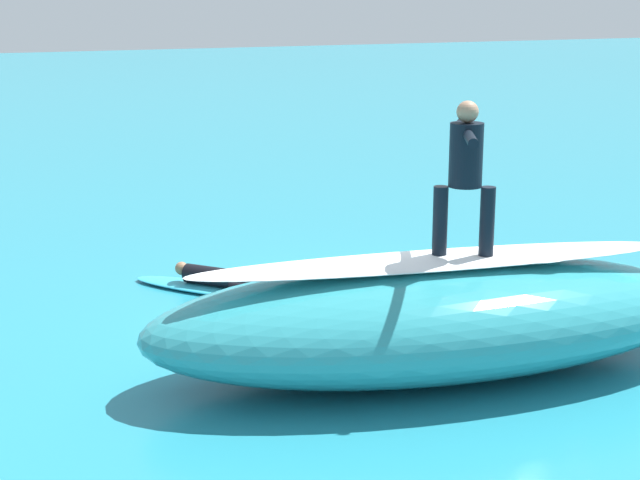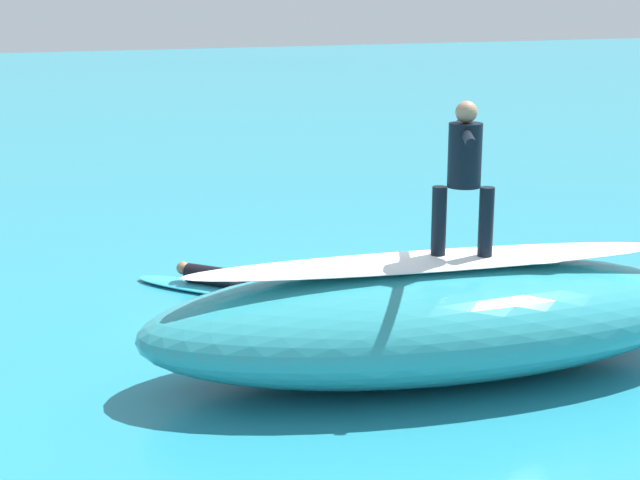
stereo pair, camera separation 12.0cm
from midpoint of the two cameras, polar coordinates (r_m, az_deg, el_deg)
name	(u,v)px [view 1 (the left image)]	position (r m, az deg, el deg)	size (l,w,h in m)	color
ground_plane	(363,311)	(13.07, 2.25, -4.16)	(120.00, 120.00, 0.00)	teal
wave_crest	(434,318)	(10.94, 6.32, -4.53)	(6.49, 2.42, 1.25)	teal
wave_foam_lip	(436,260)	(10.74, 6.41, -1.18)	(5.51, 0.85, 0.08)	white
surfboard_riding	(462,258)	(10.85, 7.94, -1.06)	(2.18, 0.46, 0.08)	silver
surfer_riding	(466,167)	(10.63, 8.13, 4.24)	(0.84, 1.46, 1.68)	black
surfboard_paddling	(210,288)	(14.01, -6.64, -2.79)	(2.48, 0.54, 0.09)	#33B2D1
surfer_paddling	(217,278)	(13.90, -6.25, -2.19)	(1.16, 1.31, 0.28)	black
foam_patch_near	(210,329)	(12.33, -6.68, -5.15)	(1.02, 0.85, 0.10)	white
foam_patch_mid	(395,266)	(14.90, 4.17, -1.52)	(0.76, 0.73, 0.17)	white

